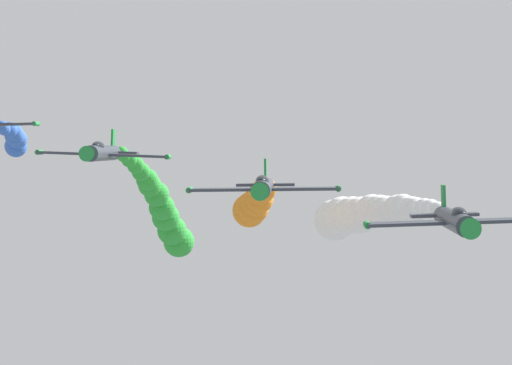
{
  "coord_description": "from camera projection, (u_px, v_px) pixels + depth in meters",
  "views": [
    {
      "loc": [
        -2.84,
        66.24,
        89.85
      ],
      "look_at": [
        0.0,
        0.0,
        87.65
      ],
      "focal_mm": 75.81,
      "sensor_mm": 36.0,
      "label": 1
    }
  ],
  "objects": [
    {
      "name": "airplane_left_inner",
      "position": [
        455.0,
        220.0,
        57.13
      ],
      "size": [
        9.57,
        10.35,
        2.34
      ],
      "rotation": [
        0.0,
        0.04,
        0.0
      ],
      "color": "#333842"
    },
    {
      "name": "smoke_trail_right_inner",
      "position": [
        255.0,
        202.0,
        83.98
      ],
      "size": [
        3.83,
        16.28,
        4.59
      ],
      "color": "orange"
    },
    {
      "name": "airplane_right_inner",
      "position": [
        263.0,
        188.0,
        66.25
      ],
      "size": [
        9.56,
        10.35,
        2.32
      ],
      "rotation": [
        0.0,
        0.01,
        0.0
      ],
      "color": "#333842"
    },
    {
      "name": "smoke_trail_left_inner",
      "position": [
        360.0,
        215.0,
        86.86
      ],
      "size": [
        7.62,
        31.47,
        4.94
      ],
      "color": "white"
    },
    {
      "name": "airplane_left_outer",
      "position": [
        102.0,
        153.0,
        76.16
      ],
      "size": [
        9.57,
        10.35,
        2.34
      ],
      "rotation": [
        0.0,
        -0.04,
        0.0
      ],
      "color": "#333842"
    },
    {
      "name": "smoke_trail_right_outer",
      "position": [
        14.0,
        138.0,
        100.49
      ],
      "size": [
        3.28,
        12.17,
        3.27
      ],
      "color": "blue"
    },
    {
      "name": "smoke_trail_left_outer",
      "position": [
        164.0,
        214.0,
        102.18
      ],
      "size": [
        3.96,
        26.48,
        11.12
      ],
      "color": "green"
    }
  ]
}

